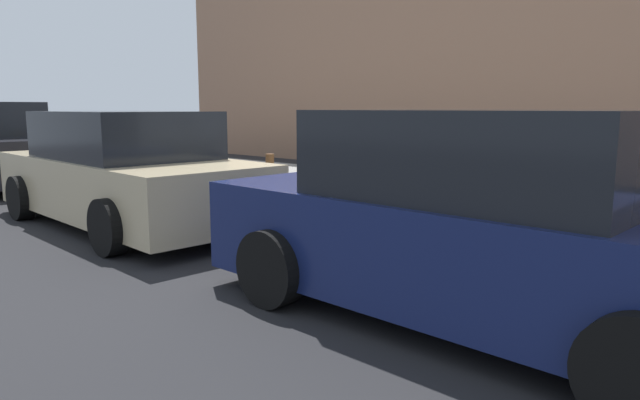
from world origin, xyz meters
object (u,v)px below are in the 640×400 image
Objects in this scene: suitcase_silver_1 at (468,198)px; suitcase_red_3 at (400,191)px; suitcase_olive_4 at (366,188)px; bollard_post at (270,177)px; parked_car_beige_1 at (126,172)px; suitcase_maroon_2 at (428,193)px; suitcase_navy_0 at (510,209)px; parked_car_navy_0 at (484,223)px; fire_hydrant at (308,178)px; suitcase_teal_5 at (345,184)px.

suitcase_silver_1 is 1.00m from suitcase_red_3.
suitcase_olive_4 reaches higher than bollard_post.
suitcase_silver_1 reaches higher than bollard_post.
suitcase_silver_1 is at bearing -147.56° from parked_car_beige_1.
bollard_post is 2.29m from parked_car_beige_1.
suitcase_maroon_2 is 4.08m from parked_car_beige_1.
parked_car_navy_0 is at bearing 110.19° from suitcase_navy_0.
bollard_post is at bearing 4.61° from suitcase_red_3.
suitcase_olive_4 is 1.28× the size of bollard_post.
suitcase_silver_1 is at bearing -174.66° from suitcase_olive_4.
suitcase_red_3 is (1.55, 0.03, 0.07)m from suitcase_navy_0.
suitcase_maroon_2 reaches higher than suitcase_navy_0.
parked_car_beige_1 reaches higher than suitcase_navy_0.
bollard_post is (0.69, 0.15, -0.03)m from fire_hydrant.
parked_car_beige_1 is (1.15, 2.39, 0.19)m from fire_hydrant.
parked_car_beige_1 is at bearing 29.18° from suitcase_navy_0.
suitcase_navy_0 is 2.53m from suitcase_teal_5.
parked_car_beige_1 reaches higher than suitcase_teal_5.
suitcase_navy_0 is 1.17× the size of bollard_post.
suitcase_maroon_2 is 0.99m from suitcase_olive_4.
suitcase_red_3 is (1.00, 0.02, -0.02)m from suitcase_silver_1.
suitcase_silver_1 is (0.54, 0.01, 0.09)m from suitcase_navy_0.
suitcase_maroon_2 is at bearing 6.51° from suitcase_navy_0.
suitcase_silver_1 reaches higher than fire_hydrant.
bollard_post is (3.93, 0.22, 0.08)m from suitcase_navy_0.
suitcase_navy_0 is at bearing -178.80° from fire_hydrant.
suitcase_teal_5 is at bearing -35.45° from parked_car_navy_0.
suitcase_teal_5 is 1.24× the size of bollard_post.
fire_hydrant is at bearing 1.20° from suitcase_navy_0.
suitcase_olive_4 reaches higher than suitcase_navy_0.
parked_car_beige_1 reaches higher than fire_hydrant.
suitcase_red_3 is 3.46m from parked_car_navy_0.
suitcase_navy_0 is at bearing -69.81° from parked_car_navy_0.
suitcase_olive_4 reaches higher than fire_hydrant.
suitcase_navy_0 is 0.19× the size of parked_car_navy_0.
suitcase_red_3 is at bearing -178.58° from fire_hydrant.
parked_car_navy_0 reaches higher than parked_car_beige_1.
suitcase_navy_0 is 3.24m from fire_hydrant.
parked_car_beige_1 is at bearing 32.44° from suitcase_silver_1.
parked_car_beige_1 is (2.85, 2.43, 0.24)m from suitcase_red_3.
parked_car_navy_0 reaches higher than suitcase_maroon_2.
suitcase_navy_0 is 0.90× the size of suitcase_red_3.
fire_hydrant is (1.20, -0.08, 0.04)m from suitcase_olive_4.
suitcase_olive_4 is 1.89m from bollard_post.
parked_car_beige_1 is at bearing 34.91° from suitcase_maroon_2.
suitcase_teal_5 is 4.22m from parked_car_navy_0.
parked_car_beige_1 reaches higher than suitcase_maroon_2.
suitcase_maroon_2 is at bearing -178.05° from bollard_post.
suitcase_navy_0 is 2.63m from parked_car_navy_0.
suitcase_red_3 is 2.39m from bollard_post.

